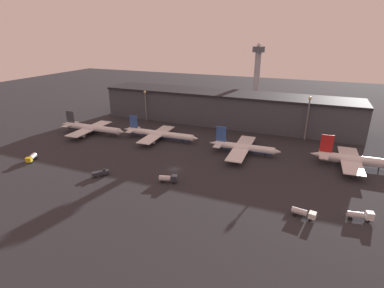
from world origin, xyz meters
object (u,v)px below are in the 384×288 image
object	(u,v)px
service_vehicle_0	(31,158)
service_vehicle_4	(101,173)
service_vehicle_3	(361,215)
airplane_2	(243,148)
airplane_3	(353,160)
airplane_0	(92,128)
airplane_1	(159,134)
control_tower	(257,72)
service_vehicle_1	(304,213)
service_vehicle_2	(168,178)

from	to	relation	value
service_vehicle_0	service_vehicle_4	world-z (taller)	service_vehicle_4
service_vehicle_0	service_vehicle_3	size ratio (longest dim) A/B	0.92
airplane_2	airplane_3	distance (m)	48.68
service_vehicle_3	airplane_3	bearing A→B (deg)	79.88
airplane_0	airplane_2	distance (m)	89.86
service_vehicle_0	service_vehicle_4	xyz separation A→B (m)	(39.75, -0.46, -0.31)
service_vehicle_0	service_vehicle_4	size ratio (longest dim) A/B	1.12
airplane_1	control_tower	size ratio (longest dim) A/B	0.94
airplane_1	service_vehicle_4	world-z (taller)	airplane_1
airplane_1	service_vehicle_1	distance (m)	93.05
control_tower	service_vehicle_3	bearing A→B (deg)	-65.84
airplane_2	service_vehicle_0	distance (m)	100.63
service_vehicle_4	control_tower	size ratio (longest dim) A/B	0.13
airplane_0	service_vehicle_1	world-z (taller)	airplane_0
airplane_1	service_vehicle_4	size ratio (longest dim) A/B	7.14
service_vehicle_2	control_tower	bearing A→B (deg)	70.71
airplane_3	service_vehicle_3	size ratio (longest dim) A/B	4.61
airplane_2	service_vehicle_3	xyz separation A→B (m)	(47.68, -41.00, -1.41)
airplane_0	service_vehicle_2	xyz separation A→B (m)	(69.15, -37.82, -1.61)
service_vehicle_1	service_vehicle_2	bearing A→B (deg)	-175.87
airplane_2	service_vehicle_0	bearing A→B (deg)	-153.96
service_vehicle_0	airplane_2	bearing A→B (deg)	94.00
service_vehicle_0	service_vehicle_2	size ratio (longest dim) A/B	0.97
airplane_2	airplane_0	bearing A→B (deg)	-179.23
airplane_3	service_vehicle_4	size ratio (longest dim) A/B	5.61
control_tower	airplane_0	bearing A→B (deg)	-128.00
airplane_2	service_vehicle_1	world-z (taller)	airplane_2
airplane_0	airplane_2	bearing A→B (deg)	0.77
service_vehicle_4	service_vehicle_3	bearing A→B (deg)	-45.52
service_vehicle_3	service_vehicle_2	bearing A→B (deg)	171.33
service_vehicle_0	service_vehicle_1	world-z (taller)	service_vehicle_0
airplane_0	airplane_2	world-z (taller)	airplane_2
airplane_2	service_vehicle_2	size ratio (longest dim) A/B	4.89
airplane_0	service_vehicle_0	bearing A→B (deg)	-90.73
service_vehicle_1	service_vehicle_2	distance (m)	51.63
service_vehicle_1	control_tower	size ratio (longest dim) A/B	0.16
airplane_3	airplane_0	bearing A→B (deg)	-178.70
service_vehicle_1	airplane_2	bearing A→B (deg)	133.23
airplane_0	service_vehicle_1	size ratio (longest dim) A/B	5.70
airplane_0	service_vehicle_4	bearing A→B (deg)	-48.60
airplane_0	control_tower	bearing A→B (deg)	50.53
airplane_0	airplane_1	distance (m)	41.89
service_vehicle_0	control_tower	world-z (taller)	control_tower
airplane_1	service_vehicle_0	bearing A→B (deg)	-131.22
airplane_1	control_tower	distance (m)	101.64
airplane_0	service_vehicle_2	distance (m)	78.83
airplane_1	service_vehicle_3	xyz separation A→B (m)	(96.04, -43.68, -1.39)
service_vehicle_2	control_tower	distance (m)	138.72
airplane_2	airplane_3	world-z (taller)	airplane_3
service_vehicle_2	control_tower	xyz separation A→B (m)	(7.51, 135.93, 26.68)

